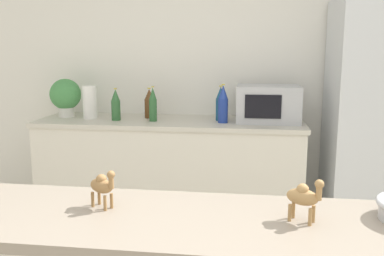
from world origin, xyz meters
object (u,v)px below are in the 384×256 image
(back_bottle_1, at_px, (116,105))
(back_bottle_2, at_px, (149,104))
(camel_figurine_second, at_px, (304,196))
(paper_towel_roll, at_px, (90,102))
(back_bottle_0, at_px, (221,104))
(back_bottle_4, at_px, (153,105))
(camel_figurine, at_px, (102,185))
(potted_plant, at_px, (66,96))
(back_bottle_3, at_px, (223,104))
(microwave, at_px, (268,104))

(back_bottle_1, bearing_deg, back_bottle_2, 33.09)
(camel_figurine_second, bearing_deg, paper_towel_roll, 125.97)
(back_bottle_0, height_order, back_bottle_4, back_bottle_0)
(back_bottle_2, relative_size, back_bottle_4, 0.90)
(camel_figurine, bearing_deg, potted_plant, 116.94)
(back_bottle_3, bearing_deg, back_bottle_1, -179.73)
(back_bottle_3, bearing_deg, camel_figurine_second, -79.13)
(back_bottle_1, xyz_separation_m, back_bottle_3, (0.84, 0.00, 0.02))
(back_bottle_0, distance_m, camel_figurine, 2.03)
(back_bottle_3, height_order, camel_figurine_second, back_bottle_3)
(paper_towel_roll, bearing_deg, back_bottle_3, -2.88)
(potted_plant, distance_m, microwave, 1.65)
(camel_figurine, bearing_deg, back_bottle_2, 99.12)
(microwave, bearing_deg, camel_figurine_second, -89.06)
(back_bottle_0, bearing_deg, back_bottle_4, -168.78)
(back_bottle_3, distance_m, back_bottle_4, 0.54)
(back_bottle_1, height_order, back_bottle_2, back_bottle_1)
(microwave, distance_m, camel_figurine, 2.10)
(back_bottle_0, xyz_separation_m, back_bottle_4, (-0.52, -0.10, -0.00))
(paper_towel_roll, relative_size, back_bottle_0, 0.95)
(back_bottle_1, distance_m, camel_figurine, 1.99)
(back_bottle_0, xyz_separation_m, back_bottle_2, (-0.58, 0.05, -0.01))
(potted_plant, distance_m, back_bottle_1, 0.48)
(back_bottle_1, xyz_separation_m, back_bottle_4, (0.30, -0.00, 0.01))
(back_bottle_2, height_order, back_bottle_3, back_bottle_3)
(camel_figurine_second, bearing_deg, back_bottle_0, 101.05)
(back_bottle_3, bearing_deg, camel_figurine, -98.26)
(paper_towel_roll, bearing_deg, back_bottle_0, 2.36)
(back_bottle_1, bearing_deg, camel_figurine, -73.51)
(potted_plant, bearing_deg, camel_figurine_second, -50.74)
(potted_plant, relative_size, back_bottle_0, 1.14)
(back_bottle_3, height_order, camel_figurine, back_bottle_3)
(potted_plant, xyz_separation_m, back_bottle_4, (0.76, -0.11, -0.05))
(back_bottle_3, xyz_separation_m, back_bottle_4, (-0.54, -0.01, -0.01))
(paper_towel_roll, distance_m, back_bottle_1, 0.24)
(potted_plant, height_order, camel_figurine_second, potted_plant)
(back_bottle_3, relative_size, camel_figurine, 2.16)
(back_bottle_1, distance_m, back_bottle_3, 0.84)
(paper_towel_roll, distance_m, camel_figurine_second, 2.47)
(potted_plant, bearing_deg, back_bottle_0, -0.50)
(paper_towel_roll, height_order, back_bottle_1, paper_towel_roll)
(back_bottle_2, bearing_deg, potted_plant, -176.74)
(microwave, height_order, back_bottle_2, microwave)
(paper_towel_roll, distance_m, back_bottle_2, 0.48)
(microwave, distance_m, camel_figurine_second, 2.04)
(back_bottle_1, height_order, back_bottle_4, back_bottle_4)
(camel_figurine, bearing_deg, back_bottle_0, 82.84)
(back_bottle_0, relative_size, back_bottle_1, 1.09)
(camel_figurine_second, bearing_deg, potted_plant, 129.26)
(potted_plant, relative_size, camel_figurine, 2.30)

